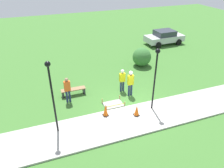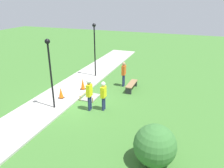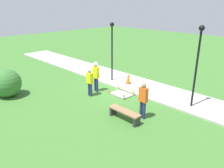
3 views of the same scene
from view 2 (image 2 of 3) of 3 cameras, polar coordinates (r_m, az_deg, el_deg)
name	(u,v)px [view 2 (image 2 of 3)]	position (r m, az deg, el deg)	size (l,w,h in m)	color
ground_plane	(76,102)	(13.62, -9.38, -4.71)	(60.00, 60.00, 0.00)	#3D702D
sidewalk	(57,98)	(14.27, -14.09, -3.61)	(28.00, 2.68, 0.10)	#ADAAA3
wet_concrete_patch	(91,97)	(14.08, -5.60, -3.43)	(1.29, 0.90, 0.33)	gray
traffic_cone_near_patch	(83,84)	(15.05, -7.64, -0.02)	(0.34, 0.34, 0.76)	black
traffic_cone_far_patch	(61,93)	(13.99, -13.21, -2.26)	(0.34, 0.34, 0.70)	black
park_bench	(132,85)	(15.14, 5.13, -0.32)	(1.68, 0.44, 0.49)	#2D2D33
worker_supervisor	(103,94)	(12.15, -2.24, -2.50)	(0.40, 0.25, 1.71)	navy
worker_assistant	(89,92)	(12.14, -5.96, -1.97)	(0.40, 0.27, 1.88)	navy
bystander_in_orange_shirt	(124,73)	(15.54, 3.07, 2.98)	(0.40, 0.23, 1.79)	navy
lamppost_near	(50,64)	(12.13, -15.94, 4.97)	(0.28, 0.28, 3.93)	black
lamppost_far	(95,43)	(17.04, -4.58, 10.72)	(0.28, 0.28, 4.11)	black
shrub_rounded_near	(155,145)	(8.65, 11.13, -15.47)	(1.63, 1.63, 1.63)	#387033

